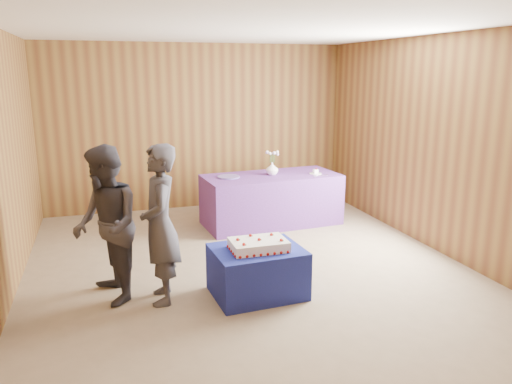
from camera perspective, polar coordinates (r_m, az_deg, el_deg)
name	(u,v)px	position (r m, az deg, el deg)	size (l,w,h in m)	color
ground	(249,270)	(5.87, -0.78, -8.94)	(6.00, 6.00, 0.00)	#86735C
room_shell	(249,114)	(5.44, -0.84, 8.89)	(5.04, 6.04, 2.72)	brown
cake_table	(257,272)	(5.19, 0.15, -9.08)	(0.90, 0.70, 0.50)	#1B1E95
serving_table	(271,200)	(7.49, 1.75, -0.87)	(2.00, 0.90, 0.75)	#6A3593
sheet_cake	(259,245)	(5.05, 0.29, -6.05)	(0.59, 0.40, 0.14)	white
vase	(272,169)	(7.41, 1.85, 2.68)	(0.18, 0.18, 0.19)	white
flower_spray	(272,153)	(7.37, 1.86, 4.42)	(0.21, 0.21, 0.16)	#295C25
platter	(229,177)	(7.25, -3.15, 1.74)	(0.32, 0.32, 0.02)	#604F9F
plate	(316,174)	(7.54, 6.82, 2.11)	(0.18, 0.18, 0.01)	white
cake_slice	(316,171)	(7.54, 6.83, 2.38)	(0.08, 0.07, 0.08)	white
knife	(321,176)	(7.43, 7.39, 1.88)	(0.26, 0.02, 0.00)	#B3B3B8
guest_left	(160,225)	(4.97, -10.90, -3.69)	(0.58, 0.38, 1.59)	#373640
guest_right	(106,225)	(5.10, -16.74, -3.67)	(0.77, 0.60, 1.57)	#34323C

